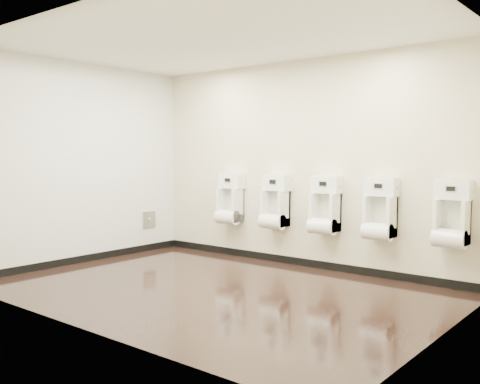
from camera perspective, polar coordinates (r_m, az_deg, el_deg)
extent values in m
cube|color=black|center=(6.14, -2.62, -10.37)|extent=(5.00, 3.50, 0.00)
cube|color=silver|center=(6.08, -2.71, 16.12)|extent=(5.00, 3.50, 0.00)
cube|color=beige|center=(7.34, 6.47, 3.02)|extent=(5.00, 0.02, 2.80)
cube|color=beige|center=(4.78, -16.77, 2.36)|extent=(5.00, 0.02, 2.80)
cube|color=beige|center=(7.83, -16.46, 2.94)|extent=(0.02, 3.50, 2.80)
cube|color=beige|center=(4.67, 20.90, 2.23)|extent=(0.02, 3.50, 2.80)
cube|color=white|center=(7.83, -16.44, 2.94)|extent=(0.01, 3.50, 2.80)
cube|color=black|center=(7.48, 6.34, -7.38)|extent=(5.00, 0.02, 0.10)
cube|color=black|center=(7.96, -16.22, -6.82)|extent=(0.02, 3.50, 0.10)
cube|color=#9E9EA3|center=(8.62, -9.68, -2.87)|extent=(0.03, 0.25, 0.25)
cylinder|color=silver|center=(8.60, -9.60, -2.88)|extent=(0.02, 0.04, 0.04)
cube|color=white|center=(7.96, -1.05, -1.39)|extent=(0.35, 0.25, 0.49)
cube|color=silver|center=(8.02, -0.67, -1.06)|extent=(0.26, 0.01, 0.37)
cylinder|color=white|center=(7.93, -1.36, -2.70)|extent=(0.35, 0.21, 0.21)
cube|color=white|center=(7.96, -0.90, 1.16)|extent=(0.39, 0.18, 0.21)
cube|color=black|center=(7.89, -1.35, 1.28)|extent=(0.10, 0.01, 0.05)
cube|color=silver|center=(7.89, -1.34, 1.28)|extent=(0.12, 0.01, 0.07)
cylinder|color=silver|center=(7.83, 0.22, 1.11)|extent=(0.01, 0.03, 0.03)
cube|color=white|center=(7.46, 3.76, -1.76)|extent=(0.35, 0.25, 0.49)
cube|color=silver|center=(7.52, 4.12, -1.40)|extent=(0.26, 0.01, 0.37)
cylinder|color=white|center=(7.43, 3.45, -3.16)|extent=(0.35, 0.21, 0.21)
cube|color=white|center=(7.46, 3.92, 0.96)|extent=(0.39, 0.18, 0.21)
cube|color=black|center=(7.38, 3.49, 1.09)|extent=(0.10, 0.01, 0.05)
cube|color=silver|center=(7.38, 3.50, 1.09)|extent=(0.12, 0.01, 0.07)
cylinder|color=silver|center=(7.35, 5.19, 0.91)|extent=(0.01, 0.03, 0.03)
cube|color=white|center=(7.04, 9.05, -2.15)|extent=(0.35, 0.25, 0.49)
cube|color=silver|center=(7.10, 9.38, -1.77)|extent=(0.26, 0.01, 0.37)
cylinder|color=white|center=(7.00, 8.75, -3.64)|extent=(0.35, 0.21, 0.21)
cube|color=white|center=(7.04, 9.22, 0.74)|extent=(0.39, 0.18, 0.21)
cube|color=black|center=(6.95, 8.82, 0.86)|extent=(0.10, 0.01, 0.05)
cube|color=silver|center=(6.95, 8.83, 0.87)|extent=(0.12, 0.01, 0.07)
cylinder|color=silver|center=(6.94, 10.64, 0.67)|extent=(0.01, 0.03, 0.03)
cube|color=white|center=(6.69, 14.69, -2.54)|extent=(0.35, 0.25, 0.49)
cube|color=silver|center=(6.76, 14.99, -2.14)|extent=(0.26, 0.01, 0.37)
cylinder|color=white|center=(6.65, 14.43, -4.12)|extent=(0.35, 0.21, 0.21)
cube|color=white|center=(6.69, 14.87, 0.49)|extent=(0.39, 0.18, 0.21)
cube|color=black|center=(6.60, 14.52, 0.62)|extent=(0.10, 0.01, 0.05)
cube|color=silver|center=(6.60, 14.53, 0.62)|extent=(0.12, 0.01, 0.07)
cylinder|color=silver|center=(6.61, 16.44, 0.42)|extent=(0.01, 0.03, 0.03)
cube|color=white|center=(6.39, 21.64, -3.00)|extent=(0.35, 0.25, 0.49)
cube|color=silver|center=(6.46, 21.87, -2.57)|extent=(0.26, 0.01, 0.37)
cylinder|color=white|center=(6.35, 21.42, -4.65)|extent=(0.35, 0.21, 0.21)
cube|color=white|center=(6.39, 21.82, 0.18)|extent=(0.39, 0.18, 0.21)
cube|color=black|center=(6.30, 21.56, 0.31)|extent=(0.10, 0.01, 0.05)
cube|color=silver|center=(6.30, 21.56, 0.31)|extent=(0.12, 0.01, 0.07)
cylinder|color=silver|center=(6.34, 23.54, 0.10)|extent=(0.01, 0.03, 0.03)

